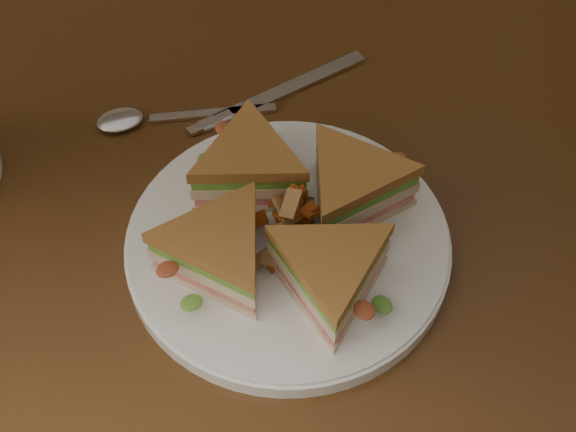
{
  "coord_description": "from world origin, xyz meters",
  "views": [
    {
      "loc": [
        -0.2,
        -0.5,
        1.34
      ],
      "look_at": [
        -0.06,
        -0.11,
        0.8
      ],
      "focal_mm": 50.0,
      "sensor_mm": 36.0,
      "label": 1
    }
  ],
  "objects_px": {
    "table": "(302,209)",
    "sandwich_wedges": "(288,220)",
    "knife": "(273,96)",
    "plate": "(288,244)",
    "spoon": "(143,119)"
  },
  "relations": [
    {
      "from": "table",
      "to": "sandwich_wedges",
      "type": "xyz_separation_m",
      "value": [
        -0.06,
        -0.11,
        0.14
      ]
    },
    {
      "from": "spoon",
      "to": "knife",
      "type": "height_order",
      "value": "spoon"
    },
    {
      "from": "table",
      "to": "knife",
      "type": "height_order",
      "value": "knife"
    },
    {
      "from": "sandwich_wedges",
      "to": "spoon",
      "type": "relative_size",
      "value": 1.5
    },
    {
      "from": "plate",
      "to": "spoon",
      "type": "distance_m",
      "value": 0.22
    },
    {
      "from": "knife",
      "to": "plate",
      "type": "bearing_deg",
      "value": -118.1
    },
    {
      "from": "table",
      "to": "knife",
      "type": "xyz_separation_m",
      "value": [
        -0.01,
        0.08,
        0.1
      ]
    },
    {
      "from": "table",
      "to": "knife",
      "type": "distance_m",
      "value": 0.13
    },
    {
      "from": "table",
      "to": "sandwich_wedges",
      "type": "distance_m",
      "value": 0.19
    },
    {
      "from": "plate",
      "to": "knife",
      "type": "bearing_deg",
      "value": 75.03
    },
    {
      "from": "table",
      "to": "plate",
      "type": "xyz_separation_m",
      "value": [
        -0.06,
        -0.11,
        0.11
      ]
    },
    {
      "from": "table",
      "to": "plate",
      "type": "distance_m",
      "value": 0.16
    },
    {
      "from": "table",
      "to": "spoon",
      "type": "height_order",
      "value": "spoon"
    },
    {
      "from": "knife",
      "to": "sandwich_wedges",
      "type": "bearing_deg",
      "value": -118.1
    },
    {
      "from": "table",
      "to": "sandwich_wedges",
      "type": "bearing_deg",
      "value": -116.78
    }
  ]
}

